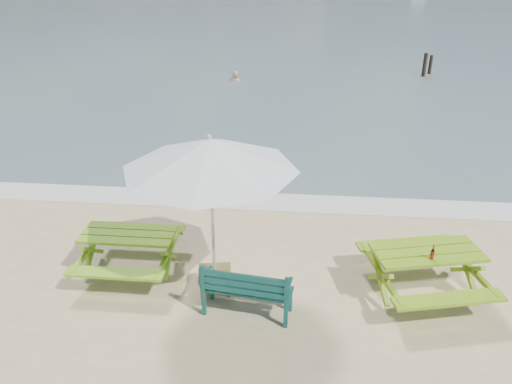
# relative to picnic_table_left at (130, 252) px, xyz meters

# --- Properties ---
(foam_strip) EXTENTS (22.00, 0.90, 0.01)m
(foam_strip) POSITION_rel_picnic_table_left_xyz_m (2.48, 2.93, -0.36)
(foam_strip) COLOR silver
(foam_strip) RESTS_ON ground
(picnic_table_left) EXTENTS (1.60, 1.77, 0.76)m
(picnic_table_left) POSITION_rel_picnic_table_left_xyz_m (0.00, 0.00, 0.00)
(picnic_table_left) COLOR #699E18
(picnic_table_left) RESTS_ON ground
(picnic_table_right) EXTENTS (2.10, 2.25, 0.81)m
(picnic_table_right) POSITION_rel_picnic_table_left_xyz_m (4.96, -0.19, 0.03)
(picnic_table_right) COLOR #6F9716
(picnic_table_right) RESTS_ON ground
(park_bench) EXTENTS (1.43, 0.65, 0.85)m
(park_bench) POSITION_rel_picnic_table_left_xyz_m (2.16, -0.96, -0.10)
(park_bench) COLOR #10433D
(park_bench) RESTS_ON ground
(side_table) EXTENTS (0.62, 0.62, 0.35)m
(side_table) POSITION_rel_picnic_table_left_xyz_m (1.56, -0.41, -0.18)
(side_table) COLOR brown
(side_table) RESTS_ON ground
(patio_umbrella) EXTENTS (3.10, 3.10, 2.66)m
(patio_umbrella) POSITION_rel_picnic_table_left_xyz_m (1.56, -0.41, 2.05)
(patio_umbrella) COLOR silver
(patio_umbrella) RESTS_ON ground
(beer_bottle) EXTENTS (0.06, 0.06, 0.24)m
(beer_bottle) POSITION_rel_picnic_table_left_xyz_m (4.97, -0.42, 0.53)
(beer_bottle) COLOR brown
(beer_bottle) RESTS_ON picnic_table_right
(swimmer) EXTENTS (0.63, 0.47, 1.59)m
(swimmer) POSITION_rel_picnic_table_left_xyz_m (-0.13, 14.88, -0.71)
(swimmer) COLOR tan
(swimmer) RESTS_ON ground
(mooring_pilings) EXTENTS (0.56, 0.76, 1.26)m
(mooring_pilings) POSITION_rel_picnic_table_left_xyz_m (8.55, 16.80, 0.02)
(mooring_pilings) COLOR black
(mooring_pilings) RESTS_ON ground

